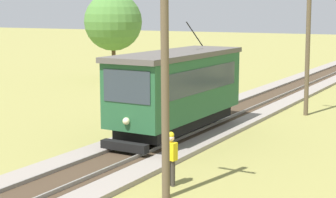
# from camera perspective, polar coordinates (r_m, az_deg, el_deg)

# --- Properties ---
(red_tram) EXTENTS (2.60, 8.54, 4.79)m
(red_tram) POSITION_cam_1_polar(r_m,az_deg,el_deg) (23.88, 1.01, 1.10)
(red_tram) COLOR #235633
(red_tram) RESTS_ON rail_right
(utility_pole_near_tram) EXTENTS (1.40, 0.35, 7.49)m
(utility_pole_near_tram) POSITION_cam_1_polar(r_m,az_deg,el_deg) (15.70, -0.32, 2.90)
(utility_pole_near_tram) COLOR brown
(utility_pole_near_tram) RESTS_ON ground
(utility_pole_mid) EXTENTS (1.40, 0.52, 7.35)m
(utility_pole_mid) POSITION_cam_1_polar(r_m,az_deg,el_deg) (29.65, 14.50, 5.47)
(utility_pole_mid) COLOR brown
(utility_pole_mid) RESTS_ON ground
(track_worker) EXTENTS (0.41, 0.29, 1.78)m
(track_worker) POSITION_cam_1_polar(r_m,az_deg,el_deg) (17.43, 0.31, -6.04)
(track_worker) COLOR #38332D
(track_worker) RESTS_ON ground
(tree_right_near) EXTENTS (4.65, 4.65, 7.04)m
(tree_right_near) POSITION_cam_1_polar(r_m,az_deg,el_deg) (44.03, -5.80, 8.08)
(tree_right_near) COLOR #4C3823
(tree_right_near) RESTS_ON ground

